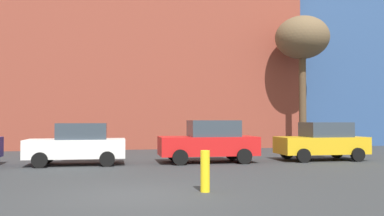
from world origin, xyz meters
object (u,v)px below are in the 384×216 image
object	(u,v)px
parked_car_2	(78,144)
bare_tree_0	(302,40)
parked_car_3	(209,141)
bollard_yellow_0	(205,171)
parked_car_4	(322,141)

from	to	relation	value
parked_car_2	bare_tree_0	world-z (taller)	bare_tree_0
parked_car_2	bare_tree_0	distance (m)	15.50
parked_car_3	bare_tree_0	bearing A→B (deg)	-139.50
bare_tree_0	bollard_yellow_0	world-z (taller)	bare_tree_0
bare_tree_0	parked_car_3	bearing A→B (deg)	-139.50
parked_car_2	bollard_yellow_0	world-z (taller)	parked_car_2
parked_car_3	bollard_yellow_0	world-z (taller)	parked_car_3
parked_car_2	parked_car_4	xyz separation A→B (m)	(10.81, 0.00, 0.01)
parked_car_2	bare_tree_0	xyz separation A→B (m)	(12.86, 6.28, 5.95)
parked_car_3	bollard_yellow_0	distance (m)	7.30
bare_tree_0	bollard_yellow_0	bearing A→B (deg)	-124.17
parked_car_3	bare_tree_0	size ratio (longest dim) A/B	0.51
parked_car_3	parked_car_4	bearing A→B (deg)	-180.00
parked_car_3	parked_car_4	xyz separation A→B (m)	(5.29, 0.00, -0.05)
parked_car_4	parked_car_3	bearing A→B (deg)	0.00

